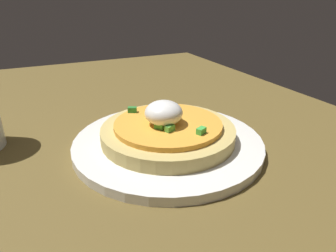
{
  "coord_description": "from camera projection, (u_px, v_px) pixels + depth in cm",
  "views": [
    {
      "loc": [
        -41.5,
        13.02,
        24.02
      ],
      "look_at": [
        -6.88,
        -3.26,
        6.67
      ],
      "focal_mm": 32.1,
      "sensor_mm": 36.0,
      "label": 1
    }
  ],
  "objects": [
    {
      "name": "dining_table",
      "position": [
        132.0,
        142.0,
        0.48
      ],
      "size": [
        110.51,
        80.21,
        3.39
      ],
      "primitive_type": "cube",
      "color": "brown",
      "rests_on": "ground"
    },
    {
      "name": "pizza",
      "position": [
        168.0,
        129.0,
        0.42
      ],
      "size": [
        18.83,
        18.83,
        5.89
      ],
      "color": "tan",
      "rests_on": "plate"
    },
    {
      "name": "plate",
      "position": [
        168.0,
        143.0,
        0.43
      ],
      "size": [
        26.8,
        26.8,
        1.28
      ],
      "primitive_type": "cylinder",
      "color": "white",
      "rests_on": "dining_table"
    }
  ]
}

